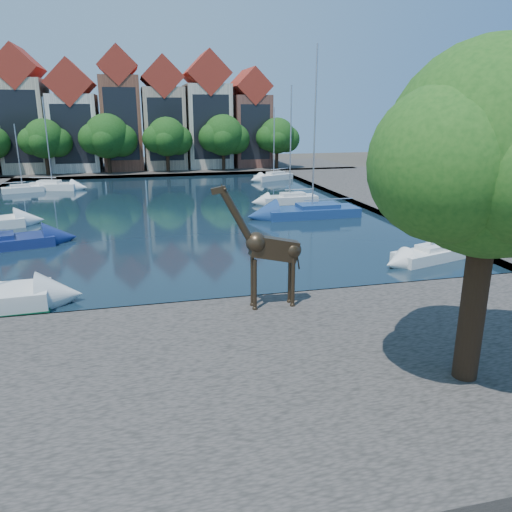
# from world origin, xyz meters

# --- Properties ---
(ground) EXTENTS (160.00, 160.00, 0.00)m
(ground) POSITION_xyz_m (0.00, 0.00, 0.00)
(ground) COLOR #38332B
(ground) RESTS_ON ground
(water_basin) EXTENTS (38.00, 50.00, 0.08)m
(water_basin) POSITION_xyz_m (0.00, 24.00, 0.04)
(water_basin) COLOR black
(water_basin) RESTS_ON ground
(near_quay) EXTENTS (50.00, 14.00, 0.50)m
(near_quay) POSITION_xyz_m (0.00, -7.00, 0.25)
(near_quay) COLOR #4F4944
(near_quay) RESTS_ON ground
(far_quay) EXTENTS (60.00, 16.00, 0.50)m
(far_quay) POSITION_xyz_m (0.00, 56.00, 0.25)
(far_quay) COLOR #4F4944
(far_quay) RESTS_ON ground
(right_quay) EXTENTS (14.00, 52.00, 0.50)m
(right_quay) POSITION_xyz_m (25.00, 24.00, 0.25)
(right_quay) COLOR #4F4944
(right_quay) RESTS_ON ground
(plane_tree) EXTENTS (8.32, 6.40, 10.62)m
(plane_tree) POSITION_xyz_m (7.62, -9.01, 7.67)
(plane_tree) COLOR #332114
(plane_tree) RESTS_ON near_quay
(townhouse_west_mid) EXTENTS (5.94, 9.18, 16.79)m
(townhouse_west_mid) POSITION_xyz_m (-17.00, 55.99, 8.23)
(townhouse_west_mid) COLOR beige
(townhouse_west_mid) RESTS_ON far_quay
(townhouse_west_inner) EXTENTS (6.43, 9.18, 15.15)m
(townhouse_west_inner) POSITION_xyz_m (-10.50, 55.99, 7.35)
(townhouse_west_inner) COLOR silver
(townhouse_west_inner) RESTS_ON far_quay
(townhouse_center) EXTENTS (5.44, 9.18, 16.93)m
(townhouse_center) POSITION_xyz_m (-4.00, 55.99, 8.36)
(townhouse_center) COLOR brown
(townhouse_center) RESTS_ON far_quay
(townhouse_east_inner) EXTENTS (5.94, 9.18, 15.79)m
(townhouse_east_inner) POSITION_xyz_m (2.00, 55.99, 7.73)
(townhouse_east_inner) COLOR tan
(townhouse_east_inner) RESTS_ON far_quay
(townhouse_east_mid) EXTENTS (6.43, 9.18, 16.65)m
(townhouse_east_mid) POSITION_xyz_m (8.50, 55.99, 8.10)
(townhouse_east_mid) COLOR beige
(townhouse_east_mid) RESTS_ON far_quay
(townhouse_east_end) EXTENTS (5.44, 9.18, 14.43)m
(townhouse_east_end) POSITION_xyz_m (15.00, 55.99, 7.11)
(townhouse_east_end) COLOR brown
(townhouse_east_end) RESTS_ON far_quay
(far_tree_west) EXTENTS (6.76, 5.20, 7.36)m
(far_tree_west) POSITION_xyz_m (-13.91, 50.49, 5.08)
(far_tree_west) COLOR #332114
(far_tree_west) RESTS_ON far_quay
(far_tree_mid_west) EXTENTS (7.80, 6.00, 8.00)m
(far_tree_mid_west) POSITION_xyz_m (-5.89, 50.49, 5.29)
(far_tree_mid_west) COLOR #332114
(far_tree_mid_west) RESTS_ON far_quay
(far_tree_mid_east) EXTENTS (7.02, 5.40, 7.52)m
(far_tree_mid_east) POSITION_xyz_m (2.10, 50.49, 5.13)
(far_tree_mid_east) COLOR #332114
(far_tree_mid_east) RESTS_ON far_quay
(far_tree_east) EXTENTS (7.54, 5.80, 7.84)m
(far_tree_east) POSITION_xyz_m (10.11, 50.49, 5.24)
(far_tree_east) COLOR #332114
(far_tree_east) RESTS_ON far_quay
(far_tree_far_east) EXTENTS (6.76, 5.20, 7.36)m
(far_tree_far_east) POSITION_xyz_m (18.09, 50.49, 5.08)
(far_tree_far_east) COLOR #332114
(far_tree_far_east) RESTS_ON far_quay
(giraffe_statue) EXTENTS (3.85, 0.66, 5.52)m
(giraffe_statue) POSITION_xyz_m (2.69, -1.50, 3.21)
(giraffe_statue) COLOR #34271A
(giraffe_statue) RESTS_ON near_quay
(sailboat_left_d) EXTENTS (4.55, 2.68, 7.42)m
(sailboat_left_d) POSITION_xyz_m (-15.00, 38.42, 0.56)
(sailboat_left_d) COLOR white
(sailboat_left_d) RESTS_ON water_basin
(sailboat_left_e) EXTENTS (5.85, 3.22, 10.26)m
(sailboat_left_e) POSITION_xyz_m (-12.00, 39.54, 0.68)
(sailboat_left_e) COLOR white
(sailboat_left_e) RESTS_ON water_basin
(sailboat_right_a) EXTENTS (5.33, 3.11, 10.36)m
(sailboat_right_a) POSITION_xyz_m (14.65, 4.32, 0.62)
(sailboat_right_a) COLOR silver
(sailboat_right_a) RESTS_ON water_basin
(sailboat_right_b) EXTENTS (8.03, 2.87, 13.95)m
(sailboat_right_b) POSITION_xyz_m (12.00, 18.34, 0.69)
(sailboat_right_b) COLOR navy
(sailboat_right_b) RESTS_ON water_basin
(sailboat_right_c) EXTENTS (5.47, 2.05, 11.10)m
(sailboat_right_c) POSITION_xyz_m (12.00, 24.88, 0.67)
(sailboat_right_c) COLOR silver
(sailboat_right_c) RESTS_ON water_basin
(sailboat_right_d) EXTENTS (5.51, 3.76, 9.15)m
(sailboat_right_d) POSITION_xyz_m (15.00, 41.44, 0.66)
(sailboat_right_d) COLOR silver
(sailboat_right_d) RESTS_ON water_basin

